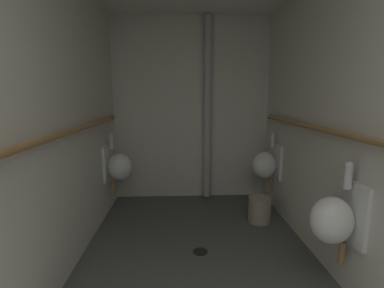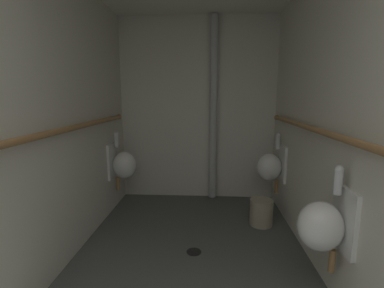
# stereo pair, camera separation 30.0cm
# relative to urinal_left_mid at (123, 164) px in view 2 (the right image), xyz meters

# --- Properties ---
(wall_left) EXTENTS (0.06, 4.19, 2.51)m
(wall_left) POSITION_rel_urinal_left_mid_xyz_m (-0.18, -1.52, 0.65)
(wall_left) COLOR beige
(wall_left) RESTS_ON ground
(wall_right) EXTENTS (0.06, 4.19, 2.51)m
(wall_right) POSITION_rel_urinal_left_mid_xyz_m (2.03, -1.52, 0.65)
(wall_right) COLOR beige
(wall_right) RESTS_ON ground
(wall_back) EXTENTS (2.27, 0.06, 2.51)m
(wall_back) POSITION_rel_urinal_left_mid_xyz_m (0.93, 0.55, 0.65)
(wall_back) COLOR beige
(wall_back) RESTS_ON ground
(urinal_left_mid) EXTENTS (0.32, 0.30, 0.76)m
(urinal_left_mid) POSITION_rel_urinal_left_mid_xyz_m (0.00, 0.00, 0.00)
(urinal_left_mid) COLOR white
(urinal_right_mid) EXTENTS (0.32, 0.30, 0.76)m
(urinal_right_mid) POSITION_rel_urinal_left_mid_xyz_m (1.85, -1.55, 0.00)
(urinal_right_mid) COLOR white
(urinal_right_far) EXTENTS (0.32, 0.30, 0.76)m
(urinal_right_far) POSITION_rel_urinal_left_mid_xyz_m (1.85, -0.00, 0.00)
(urinal_right_far) COLOR white
(supply_pipe_left) EXTENTS (0.06, 3.43, 0.06)m
(supply_pipe_left) POSITION_rel_urinal_left_mid_xyz_m (-0.09, -1.49, 0.58)
(supply_pipe_left) COLOR #9E7042
(supply_pipe_right) EXTENTS (0.06, 3.48, 0.06)m
(supply_pipe_right) POSITION_rel_urinal_left_mid_xyz_m (1.94, -1.51, 0.58)
(supply_pipe_right) COLOR #9E7042
(standpipe_back_wall) EXTENTS (0.10, 0.10, 2.46)m
(standpipe_back_wall) POSITION_rel_urinal_left_mid_xyz_m (1.14, 0.44, 0.65)
(standpipe_back_wall) COLOR #B2B2B2
(standpipe_back_wall) RESTS_ON ground
(floor_drain) EXTENTS (0.14, 0.14, 0.01)m
(floor_drain) POSITION_rel_urinal_left_mid_xyz_m (0.95, -0.95, -0.60)
(floor_drain) COLOR black
(floor_drain) RESTS_ON ground
(waste_bin) EXTENTS (0.26, 0.26, 0.30)m
(waste_bin) POSITION_rel_urinal_left_mid_xyz_m (1.69, -0.35, -0.45)
(waste_bin) COLOR #9E937A
(waste_bin) RESTS_ON ground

